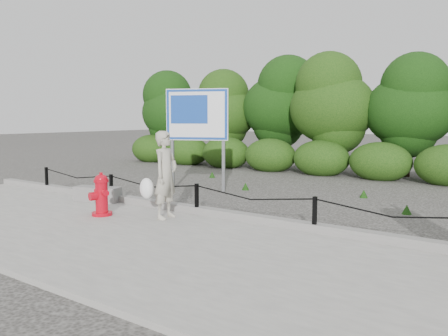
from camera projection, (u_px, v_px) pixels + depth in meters
name	position (u px, v px, depth m)	size (l,w,h in m)	color
ground	(197.00, 218.00, 9.24)	(90.00, 90.00, 0.00)	#2D2B28
sidewalk	(118.00, 237.00, 7.64)	(14.00, 4.00, 0.08)	gray
curb	(198.00, 210.00, 9.27)	(14.00, 0.22, 0.14)	slate
chain_barrier	(197.00, 195.00, 9.19)	(10.06, 0.06, 0.60)	black
treeline	(367.00, 105.00, 16.07)	(20.17, 3.46, 4.21)	black
fire_hydrant	(101.00, 195.00, 9.07)	(0.47, 0.49, 0.83)	#B80616
pedestrian	(164.00, 176.00, 8.79)	(0.74, 0.65, 1.63)	#A29C8A
concrete_block	(98.00, 194.00, 10.59)	(1.04, 0.36, 0.33)	slate
advertising_sign	(197.00, 119.00, 12.44)	(1.57, 0.73, 2.69)	slate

